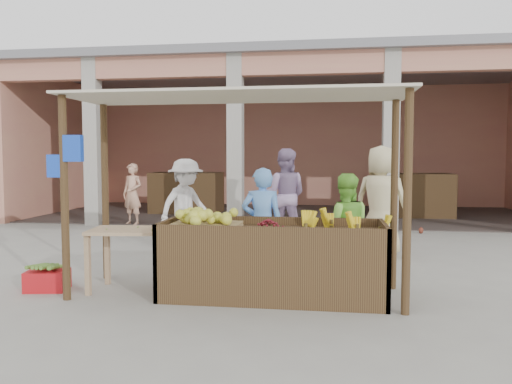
% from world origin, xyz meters
% --- Properties ---
extents(ground, '(60.00, 60.00, 0.00)m').
position_xyz_m(ground, '(0.00, 0.00, 0.00)').
color(ground, gray).
rests_on(ground, ground).
extents(market_building, '(14.40, 6.40, 4.20)m').
position_xyz_m(market_building, '(0.05, 8.93, 2.70)').
color(market_building, tan).
rests_on(market_building, ground).
extents(fruit_stall, '(2.60, 0.95, 0.80)m').
position_xyz_m(fruit_stall, '(0.50, 0.00, 0.40)').
color(fruit_stall, '#4E391F').
rests_on(fruit_stall, ground).
extents(stall_awning, '(4.09, 1.35, 2.39)m').
position_xyz_m(stall_awning, '(-0.01, 0.06, 1.98)').
color(stall_awning, '#4E391F').
rests_on(stall_awning, ground).
extents(banana_heap, '(0.97, 0.53, 0.18)m').
position_xyz_m(banana_heap, '(1.29, -0.01, 0.89)').
color(banana_heap, yellow).
rests_on(banana_heap, fruit_stall).
extents(melon_tray, '(0.81, 0.70, 0.21)m').
position_xyz_m(melon_tray, '(-0.31, -0.02, 0.90)').
color(melon_tray, '#977B4E').
rests_on(melon_tray, fruit_stall).
extents(berry_heap, '(0.41, 0.34, 0.13)m').
position_xyz_m(berry_heap, '(0.45, -0.04, 0.87)').
color(berry_heap, maroon).
rests_on(berry_heap, fruit_stall).
extents(side_table, '(1.02, 0.74, 0.77)m').
position_xyz_m(side_table, '(-1.26, 0.02, 0.64)').
color(side_table, tan).
rests_on(side_table, ground).
extents(papaya_pile, '(0.72, 0.41, 0.21)m').
position_xyz_m(papaya_pile, '(-1.26, 0.02, 0.88)').
color(papaya_pile, '#539831').
rests_on(papaya_pile, side_table).
extents(red_crate, '(0.53, 0.42, 0.25)m').
position_xyz_m(red_crate, '(-2.30, -0.10, 0.13)').
color(red_crate, red).
rests_on(red_crate, ground).
extents(plantain_bundle, '(0.39, 0.27, 0.08)m').
position_xyz_m(plantain_bundle, '(-2.30, -0.10, 0.29)').
color(plantain_bundle, '#57812F').
rests_on(plantain_bundle, red_crate).
extents(produce_sacks, '(0.70, 0.44, 0.54)m').
position_xyz_m(produce_sacks, '(2.98, 5.32, 0.27)').
color(produce_sacks, maroon).
rests_on(produce_sacks, ground).
extents(vendor_blue, '(0.64, 0.49, 1.61)m').
position_xyz_m(vendor_blue, '(0.27, 0.77, 0.81)').
color(vendor_blue, '#619EEF').
rests_on(vendor_blue, ground).
extents(vendor_green, '(0.75, 0.47, 1.52)m').
position_xyz_m(vendor_green, '(1.36, 0.84, 0.76)').
color(vendor_green, '#88DD49').
rests_on(vendor_green, ground).
extents(motorcycle, '(0.65, 1.75, 0.90)m').
position_xyz_m(motorcycle, '(1.07, 2.55, 0.45)').
color(motorcycle, '#9C1F10').
rests_on(motorcycle, ground).
extents(shopper_a, '(1.13, 1.24, 1.75)m').
position_xyz_m(shopper_a, '(-1.30, 2.57, 0.88)').
color(shopper_a, silver).
rests_on(shopper_a, ground).
extents(shopper_c, '(1.15, 0.96, 2.04)m').
position_xyz_m(shopper_c, '(2.01, 2.71, 1.02)').
color(shopper_c, '#C5B483').
rests_on(shopper_c, ground).
extents(shopper_e, '(0.70, 0.62, 1.56)m').
position_xyz_m(shopper_e, '(-3.58, 5.80, 0.78)').
color(shopper_e, tan).
rests_on(shopper_e, ground).
extents(shopper_f, '(1.00, 0.62, 1.99)m').
position_xyz_m(shopper_f, '(0.29, 3.94, 0.99)').
color(shopper_f, '#987DA5').
rests_on(shopper_f, ground).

